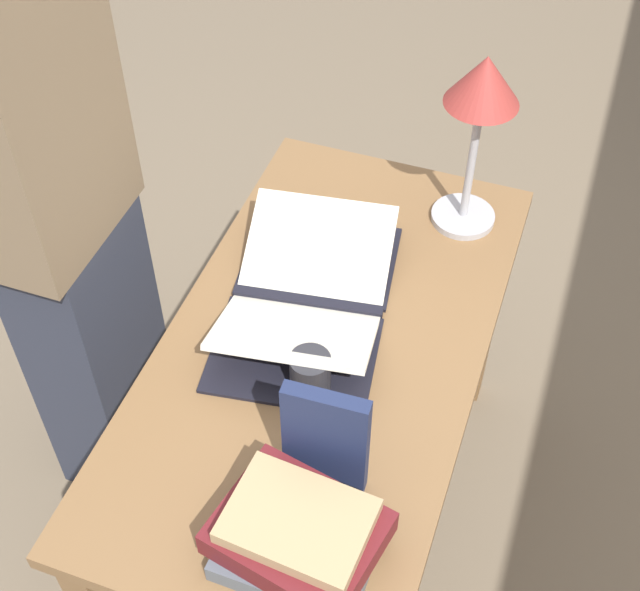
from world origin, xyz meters
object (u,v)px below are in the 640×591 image
open_book (307,296)px  book_stack_tall (299,535)px  person_reader (60,219)px  coffee_mug (311,374)px  reading_lamp (481,100)px  book_standing_upright (325,440)px

open_book → book_stack_tall: 0.55m
person_reader → open_book: bearing=-85.6°
open_book → person_reader: person_reader is taller
open_book → coffee_mug: 0.21m
open_book → reading_lamp: (-0.36, 0.24, 0.29)m
book_standing_upright → person_reader: bearing=-117.7°
book_stack_tall → book_standing_upright: size_ratio=1.20×
person_reader → book_stack_tall: bearing=-124.1°
book_stack_tall → book_standing_upright: book_standing_upright is taller
book_stack_tall → book_standing_upright: bearing=-177.8°
book_stack_tall → coffee_mug: 0.33m
open_book → coffee_mug: (0.20, 0.08, 0.02)m
book_stack_tall → coffee_mug: (-0.32, -0.10, -0.01)m
book_standing_upright → person_reader: 0.77m
book_standing_upright → coffee_mug: bearing=-155.2°
book_standing_upright → coffee_mug: size_ratio=2.24×
reading_lamp → open_book: bearing=-33.5°
book_stack_tall → reading_lamp: bearing=175.7°
book_stack_tall → person_reader: size_ratio=0.17×
open_book → coffee_mug: open_book is taller
book_standing_upright → open_book: bearing=-158.1°
open_book → coffee_mug: size_ratio=5.17×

